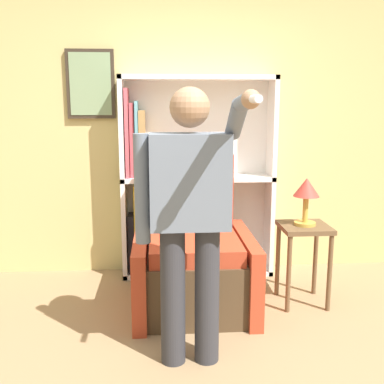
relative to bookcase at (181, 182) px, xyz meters
The scene contains 6 objects.
wall_back 0.56m from the bookcase, 66.20° to the left, with size 8.00×0.11×2.80m.
bookcase is the anchor object (origin of this frame).
armchair 0.84m from the bookcase, 85.04° to the right, with size 0.91×0.93×1.16m.
person_standing 1.50m from the bookcase, 90.92° to the right, with size 0.61×0.78×1.66m.
side_table 1.23m from the bookcase, 37.83° to the right, with size 0.37×0.37×0.64m.
table_lamp 1.18m from the bookcase, 37.83° to the right, with size 0.20×0.20×0.37m.
Camera 1 is at (-0.27, -2.15, 1.57)m, focal length 42.00 mm.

